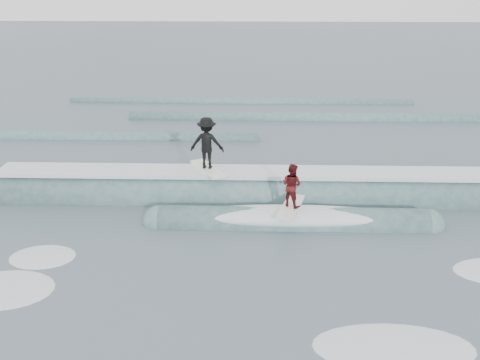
{
  "coord_description": "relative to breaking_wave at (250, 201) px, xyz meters",
  "views": [
    {
      "loc": [
        0.52,
        -11.76,
        7.98
      ],
      "look_at": [
        0.0,
        5.68,
        1.1
      ],
      "focal_mm": 40.0,
      "sensor_mm": 36.0,
      "label": 1
    }
  ],
  "objects": [
    {
      "name": "surfer_red",
      "position": [
        1.39,
        -1.79,
        1.25
      ],
      "size": [
        1.08,
        2.07,
        1.56
      ],
      "color": "white",
      "rests_on": "ground"
    },
    {
      "name": "whitewater",
      "position": [
        1.04,
        -7.04,
        -0.04
      ],
      "size": [
        16.87,
        7.5,
        0.1
      ],
      "color": "white",
      "rests_on": "ground"
    },
    {
      "name": "surfer_black",
      "position": [
        -1.57,
        0.41,
        2.03
      ],
      "size": [
        1.46,
        2.01,
        2.0
      ],
      "color": "white",
      "rests_on": "ground"
    },
    {
      "name": "far_swells",
      "position": [
        -1.98,
        11.38,
        -0.04
      ],
      "size": [
        36.59,
        8.65,
        0.8
      ],
      "color": "#395E60",
      "rests_on": "ground"
    },
    {
      "name": "breaking_wave",
      "position": [
        0.0,
        0.0,
        0.0
      ],
      "size": [
        22.97,
        3.8,
        2.04
      ],
      "color": "#395E60",
      "rests_on": "ground"
    },
    {
      "name": "ground",
      "position": [
        -0.33,
        -6.27,
        -0.04
      ],
      "size": [
        160.0,
        160.0,
        0.0
      ],
      "primitive_type": "plane",
      "color": "#384752",
      "rests_on": "ground"
    }
  ]
}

